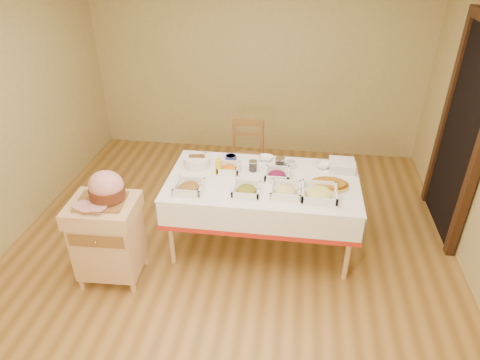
# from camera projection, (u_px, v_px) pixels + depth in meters

# --- Properties ---
(room_shell) EXTENTS (5.00, 5.00, 5.00)m
(room_shell) POSITION_uv_depth(u_px,v_px,m) (226.00, 140.00, 3.58)
(room_shell) COLOR olive
(room_shell) RESTS_ON ground
(doorway) EXTENTS (0.09, 1.10, 2.20)m
(doorway) POSITION_uv_depth(u_px,v_px,m) (463.00, 132.00, 4.18)
(doorway) COLOR black
(doorway) RESTS_ON ground
(dining_table) EXTENTS (1.82, 1.02, 0.76)m
(dining_table) POSITION_uv_depth(u_px,v_px,m) (262.00, 194.00, 4.15)
(dining_table) COLOR #DCB079
(dining_table) RESTS_ON ground
(butcher_cart) EXTENTS (0.60, 0.50, 0.82)m
(butcher_cart) POSITION_uv_depth(u_px,v_px,m) (108.00, 236.00, 3.81)
(butcher_cart) COLOR #DCB079
(butcher_cart) RESTS_ON ground
(dining_chair) EXTENTS (0.41, 0.40, 0.89)m
(dining_chair) POSITION_uv_depth(u_px,v_px,m) (247.00, 157.00, 5.13)
(dining_chair) COLOR brown
(dining_chair) RESTS_ON ground
(ham_on_board) EXTENTS (0.42, 0.40, 0.28)m
(ham_on_board) POSITION_uv_depth(u_px,v_px,m) (105.00, 189.00, 3.59)
(ham_on_board) COLOR brown
(ham_on_board) RESTS_ON butcher_cart
(serving_dish_a) EXTENTS (0.26, 0.26, 0.11)m
(serving_dish_a) POSITION_uv_depth(u_px,v_px,m) (189.00, 187.00, 3.88)
(serving_dish_a) COLOR white
(serving_dish_a) RESTS_ON dining_table
(serving_dish_b) EXTENTS (0.24, 0.24, 0.10)m
(serving_dish_b) POSITION_uv_depth(u_px,v_px,m) (246.00, 190.00, 3.85)
(serving_dish_b) COLOR white
(serving_dish_b) RESTS_ON dining_table
(serving_dish_c) EXTENTS (0.27, 0.27, 0.11)m
(serving_dish_c) POSITION_uv_depth(u_px,v_px,m) (286.00, 190.00, 3.84)
(serving_dish_c) COLOR white
(serving_dish_c) RESTS_ON dining_table
(serving_dish_d) EXTENTS (0.31, 0.31, 0.12)m
(serving_dish_d) POSITION_uv_depth(u_px,v_px,m) (319.00, 193.00, 3.79)
(serving_dish_d) COLOR white
(serving_dish_d) RESTS_ON dining_table
(serving_dish_e) EXTENTS (0.22, 0.21, 0.10)m
(serving_dish_e) POSITION_uv_depth(u_px,v_px,m) (229.00, 168.00, 4.20)
(serving_dish_e) COLOR white
(serving_dish_e) RESTS_ON dining_table
(serving_dish_f) EXTENTS (0.24, 0.23, 0.11)m
(serving_dish_f) POSITION_uv_depth(u_px,v_px,m) (277.00, 175.00, 4.08)
(serving_dish_f) COLOR white
(serving_dish_f) RESTS_ON dining_table
(small_bowl_left) EXTENTS (0.13, 0.13, 0.06)m
(small_bowl_left) POSITION_uv_depth(u_px,v_px,m) (202.00, 156.00, 4.42)
(small_bowl_left) COLOR white
(small_bowl_left) RESTS_ON dining_table
(small_bowl_mid) EXTENTS (0.12, 0.12, 0.05)m
(small_bowl_mid) POSITION_uv_depth(u_px,v_px,m) (231.00, 158.00, 4.41)
(small_bowl_mid) COLOR navy
(small_bowl_mid) RESTS_ON dining_table
(small_bowl_right) EXTENTS (0.12, 0.12, 0.06)m
(small_bowl_right) POSITION_uv_depth(u_px,v_px,m) (290.00, 164.00, 4.28)
(small_bowl_right) COLOR white
(small_bowl_right) RESTS_ON dining_table
(bowl_white_imported) EXTENTS (0.16, 0.16, 0.04)m
(bowl_white_imported) POSITION_uv_depth(u_px,v_px,m) (266.00, 158.00, 4.42)
(bowl_white_imported) COLOR white
(bowl_white_imported) RESTS_ON dining_table
(bowl_small_imported) EXTENTS (0.19, 0.19, 0.05)m
(bowl_small_imported) POSITION_uv_depth(u_px,v_px,m) (323.00, 165.00, 4.28)
(bowl_small_imported) COLOR white
(bowl_small_imported) RESTS_ON dining_table
(preserve_jar_left) EXTENTS (0.08, 0.08, 0.11)m
(preserve_jar_left) POSITION_uv_depth(u_px,v_px,m) (253.00, 166.00, 4.20)
(preserve_jar_left) COLOR silver
(preserve_jar_left) RESTS_ON dining_table
(preserve_jar_right) EXTENTS (0.10, 0.10, 0.13)m
(preserve_jar_right) POSITION_uv_depth(u_px,v_px,m) (280.00, 164.00, 4.22)
(preserve_jar_right) COLOR silver
(preserve_jar_right) RESTS_ON dining_table
(mustard_bottle) EXTENTS (0.06, 0.06, 0.19)m
(mustard_bottle) POSITION_uv_depth(u_px,v_px,m) (218.00, 166.00, 4.12)
(mustard_bottle) COLOR yellow
(mustard_bottle) RESTS_ON dining_table
(bread_basket) EXTENTS (0.26, 0.26, 0.11)m
(bread_basket) POSITION_uv_depth(u_px,v_px,m) (197.00, 161.00, 4.29)
(bread_basket) COLOR white
(bread_basket) RESTS_ON dining_table
(plate_stack) EXTENTS (0.24, 0.24, 0.09)m
(plate_stack) POSITION_uv_depth(u_px,v_px,m) (342.00, 165.00, 4.23)
(plate_stack) COLOR white
(plate_stack) RESTS_ON dining_table
(brass_platter) EXTENTS (0.35, 0.25, 0.05)m
(brass_platter) POSITION_uv_depth(u_px,v_px,m) (329.00, 184.00, 3.96)
(brass_platter) COLOR gold
(brass_platter) RESTS_ON dining_table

